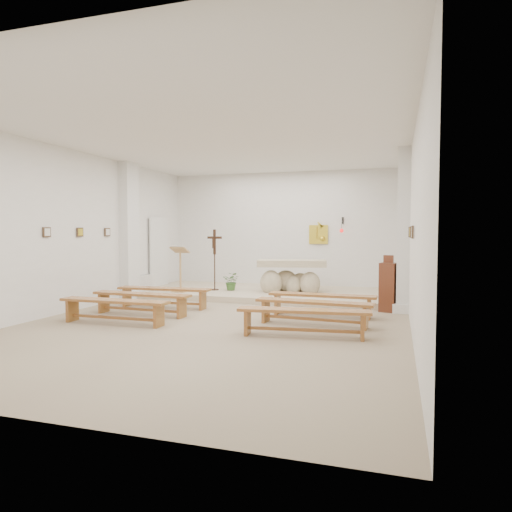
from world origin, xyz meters
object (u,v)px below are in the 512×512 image
(lectern, at_px, (180,269))
(bench_right_third, at_px, (304,316))
(crucifix_stand, at_px, (214,255))
(bench_right_second, at_px, (314,307))
(altar, at_px, (291,278))
(bench_left_second, at_px, (141,299))
(bench_left_front, at_px, (164,293))
(donation_pedestal, at_px, (388,287))
(bench_left_third, at_px, (114,306))
(bench_right_front, at_px, (322,300))

(lectern, bearing_deg, bench_right_third, -38.34)
(crucifix_stand, distance_m, bench_right_second, 4.60)
(altar, bearing_deg, bench_right_second, -83.44)
(crucifix_stand, bearing_deg, bench_right_second, -22.80)
(lectern, xyz_separation_m, bench_right_second, (3.98, -2.55, -0.41))
(crucifix_stand, distance_m, bench_left_second, 3.26)
(lectern, xyz_separation_m, bench_left_front, (0.39, -1.59, -0.41))
(bench_left_second, relative_size, bench_right_second, 1.00)
(bench_left_second, bearing_deg, donation_pedestal, 24.08)
(bench_left_front, height_order, bench_left_third, same)
(crucifix_stand, xyz_separation_m, bench_right_second, (3.26, -3.16, -0.75))
(bench_left_second, distance_m, bench_right_third, 3.72)
(bench_right_third, bearing_deg, bench_left_third, 173.88)
(bench_left_second, bearing_deg, bench_left_front, 92.37)
(bench_right_second, height_order, bench_left_third, same)
(donation_pedestal, distance_m, bench_left_front, 4.97)
(bench_right_third, bearing_deg, lectern, 132.57)
(crucifix_stand, height_order, bench_right_third, crucifix_stand)
(bench_right_front, distance_m, bench_right_second, 0.96)
(lectern, bearing_deg, bench_right_front, -18.79)
(bench_left_second, bearing_deg, bench_right_second, 2.37)
(lectern, height_order, bench_left_third, lectern)
(donation_pedestal, distance_m, bench_right_second, 2.33)
(bench_left_front, xyz_separation_m, bench_left_third, (0.00, -1.91, 0.00))
(bench_right_front, relative_size, bench_left_third, 1.00)
(lectern, height_order, crucifix_stand, crucifix_stand)
(altar, relative_size, bench_left_front, 0.87)
(lectern, bearing_deg, altar, 20.81)
(bench_right_second, bearing_deg, lectern, 151.54)
(bench_right_front, relative_size, bench_right_third, 0.99)
(donation_pedestal, bearing_deg, altar, 162.74)
(altar, xyz_separation_m, crucifix_stand, (-2.04, -0.28, 0.60))
(lectern, xyz_separation_m, bench_right_third, (3.98, -3.50, -0.41))
(bench_right_front, bearing_deg, donation_pedestal, 38.61)
(bench_right_second, height_order, bench_right_third, same)
(donation_pedestal, height_order, bench_left_third, donation_pedestal)
(lectern, bearing_deg, bench_left_second, -78.35)
(crucifix_stand, height_order, bench_left_second, crucifix_stand)
(lectern, height_order, donation_pedestal, lectern)
(bench_right_front, bearing_deg, lectern, 159.23)
(donation_pedestal, xyz_separation_m, bench_right_third, (-1.28, -2.90, -0.19))
(crucifix_stand, bearing_deg, donation_pedestal, 6.25)
(crucifix_stand, bearing_deg, bench_left_second, -74.75)
(bench_right_third, bearing_deg, altar, 99.40)
(crucifix_stand, bearing_deg, altar, 29.02)
(lectern, distance_m, bench_right_front, 4.31)
(bench_right_front, bearing_deg, altar, 117.16)
(bench_left_second, height_order, bench_left_third, same)
(altar, bearing_deg, lectern, -175.13)
(altar, distance_m, crucifix_stand, 2.15)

